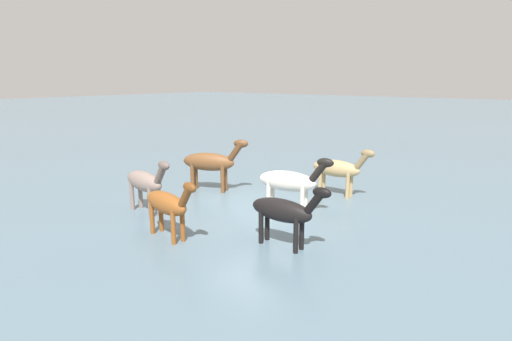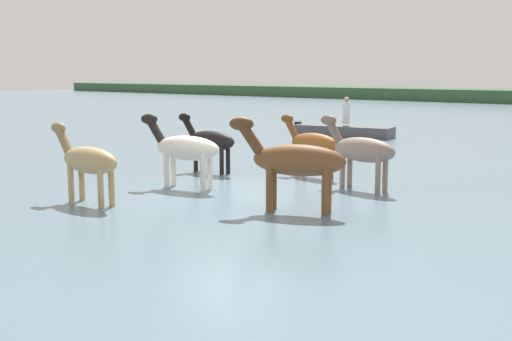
{
  "view_description": "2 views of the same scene",
  "coord_description": "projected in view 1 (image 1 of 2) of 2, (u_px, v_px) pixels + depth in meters",
  "views": [
    {
      "loc": [
        -7.53,
        9.68,
        4.02
      ],
      "look_at": [
        0.53,
        -0.95,
        0.97
      ],
      "focal_mm": 28.27,
      "sensor_mm": 36.0,
      "label": 1
    },
    {
      "loc": [
        9.82,
        -11.06,
        2.87
      ],
      "look_at": [
        0.86,
        -0.07,
        0.63
      ],
      "focal_mm": 43.99,
      "sensor_mm": 36.0,
      "label": 2
    }
  ],
  "objects": [
    {
      "name": "ground_plane",
      "position": [
        251.0,
        208.0,
        12.85
      ],
      "size": [
        165.1,
        165.1,
        0.0
      ],
      "primitive_type": "plane",
      "color": "slate"
    },
    {
      "name": "horse_chestnut_trailing",
      "position": [
        290.0,
        182.0,
        12.08
      ],
      "size": [
        2.35,
        0.87,
        1.82
      ],
      "rotation": [
        0.0,
        0.0,
        3.33
      ],
      "color": "silver",
      "rests_on": "ground_plane"
    },
    {
      "name": "horse_dun_straggler",
      "position": [
        284.0,
        211.0,
        9.66
      ],
      "size": [
        2.14,
        0.52,
        1.67
      ],
      "rotation": [
        0.0,
        0.0,
        3.16
      ],
      "color": "black",
      "rests_on": "ground_plane"
    },
    {
      "name": "horse_rear_stallion",
      "position": [
        338.0,
        169.0,
        13.98
      ],
      "size": [
        2.23,
        0.53,
        1.74
      ],
      "rotation": [
        0.0,
        0.0,
        3.15
      ],
      "color": "tan",
      "rests_on": "ground_plane"
    },
    {
      "name": "horse_gray_outer",
      "position": [
        168.0,
        204.0,
        10.21
      ],
      "size": [
        2.16,
        0.73,
        1.67
      ],
      "rotation": [
        0.0,
        0.0,
        3.0
      ],
      "color": "brown",
      "rests_on": "ground_plane"
    },
    {
      "name": "horse_lead",
      "position": [
        211.0,
        162.0,
        14.57
      ],
      "size": [
        2.45,
        1.3,
        1.94
      ],
      "rotation": [
        0.0,
        0.0,
        3.52
      ],
      "color": "brown",
      "rests_on": "ground_plane"
    },
    {
      "name": "horse_dark_mare",
      "position": [
        145.0,
        182.0,
        12.11
      ],
      "size": [
        2.31,
        0.76,
        1.78
      ],
      "rotation": [
        0.0,
        0.0,
        3.01
      ],
      "color": "gray",
      "rests_on": "ground_plane"
    }
  ]
}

